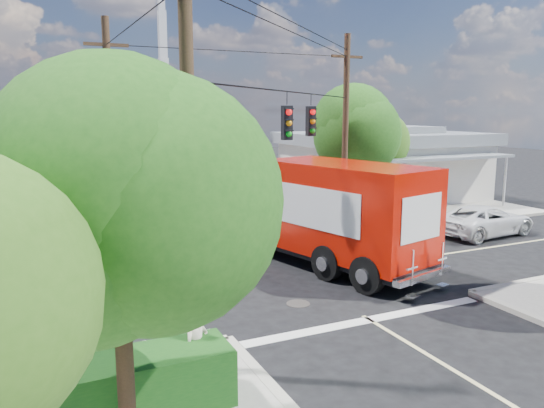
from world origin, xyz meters
TOP-DOWN VIEW (x-y plane):
  - ground at (0.00, 0.00)m, footprint 120.00×120.00m
  - sidewalk_ne at (10.88, 10.88)m, footprint 14.12×14.12m
  - road_markings at (0.00, -1.47)m, footprint 32.00×32.00m
  - building_ne at (12.50, 11.97)m, footprint 11.80×10.20m
  - radio_tower at (0.50, 20.00)m, footprint 0.80×0.80m
  - tree_sw_front at (-6.99, -7.54)m, footprint 3.88×3.78m
  - tree_ne_front at (7.21, 6.76)m, footprint 4.21×4.14m
  - tree_ne_back at (9.81, 8.96)m, footprint 3.77×3.66m
  - palm_nw_front at (-7.50, 7.50)m, footprint 3.01×3.08m
  - utility_poles at (-1.58, 1.60)m, footprint 12.00×10.68m
  - picket_fence at (-7.80, -5.60)m, footprint 5.94×0.06m
  - hedge_sw at (-8.00, -6.40)m, footprint 6.20×1.20m
  - vending_boxes at (6.50, 6.20)m, footprint 1.90×0.50m
  - delivery_truck at (1.62, 0.70)m, footprint 4.69×9.19m
  - parked_car at (10.60, 1.77)m, footprint 5.17×2.75m
  - pedestrian at (-5.40, -6.08)m, footprint 0.74×0.67m

SIDE VIEW (x-z plane):
  - ground at x=0.00m, z-range 0.00..0.00m
  - road_markings at x=0.00m, z-range 0.00..0.01m
  - sidewalk_ne at x=10.88m, z-range 0.00..0.14m
  - picket_fence at x=-7.80m, z-range 0.18..1.18m
  - hedge_sw at x=-8.00m, z-range 0.14..1.24m
  - vending_boxes at x=6.50m, z-range 0.14..1.24m
  - parked_car at x=10.60m, z-range 0.00..1.38m
  - pedestrian at x=-5.40m, z-range 0.14..1.83m
  - delivery_truck at x=1.62m, z-range 0.03..3.85m
  - building_ne at x=12.50m, z-range 0.07..4.57m
  - tree_ne_back at x=9.81m, z-range 1.27..7.10m
  - tree_sw_front at x=-6.99m, z-range 1.32..7.35m
  - utility_poles at x=-1.58m, z-range 0.17..9.17m
  - tree_ne_front at x=7.21m, z-range 1.44..8.09m
  - palm_nw_front at x=-7.50m, z-range 2.25..7.84m
  - radio_tower at x=0.50m, z-range -2.86..14.14m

